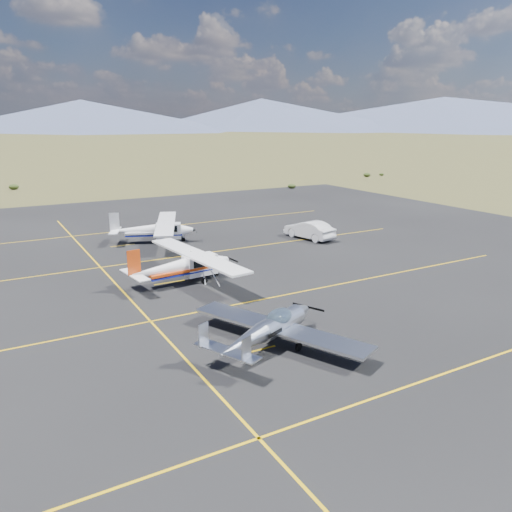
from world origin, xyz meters
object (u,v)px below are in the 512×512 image
object	(u,v)px
aircraft_low_wing	(270,328)
sedan	(309,230)
aircraft_cessna	(183,265)
aircraft_plain	(154,229)

from	to	relation	value
aircraft_low_wing	sedan	xyz separation A→B (m)	(13.86, 16.58, -0.15)
aircraft_low_wing	sedan	size ratio (longest dim) A/B	1.86
aircraft_cessna	aircraft_plain	xyz separation A→B (m)	(1.83, 11.20, -0.01)
aircraft_plain	sedan	distance (m)	13.07
aircraft_cessna	sedan	size ratio (longest dim) A/B	2.19
aircraft_low_wing	aircraft_cessna	bearing A→B (deg)	65.83
aircraft_cessna	aircraft_low_wing	bearing A→B (deg)	-96.75
aircraft_low_wing	sedan	world-z (taller)	aircraft_low_wing
aircraft_low_wing	aircraft_plain	size ratio (longest dim) A/B	0.88
aircraft_low_wing	aircraft_cessna	size ratio (longest dim) A/B	0.85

